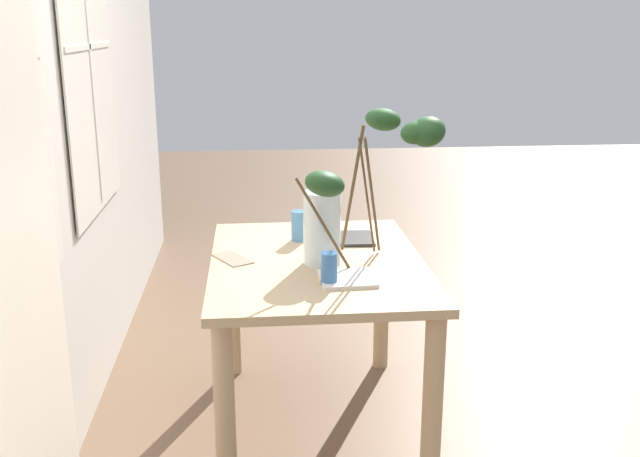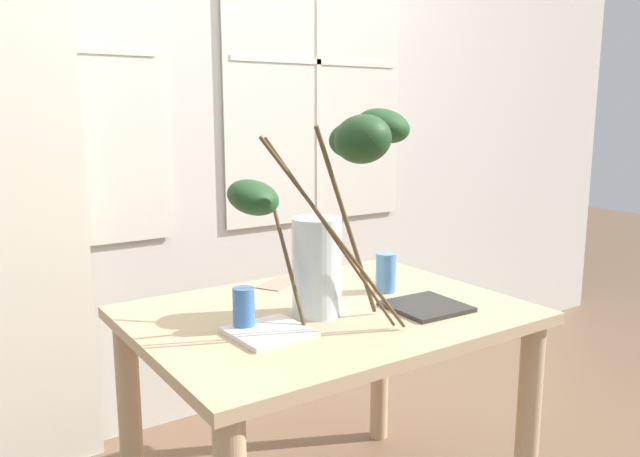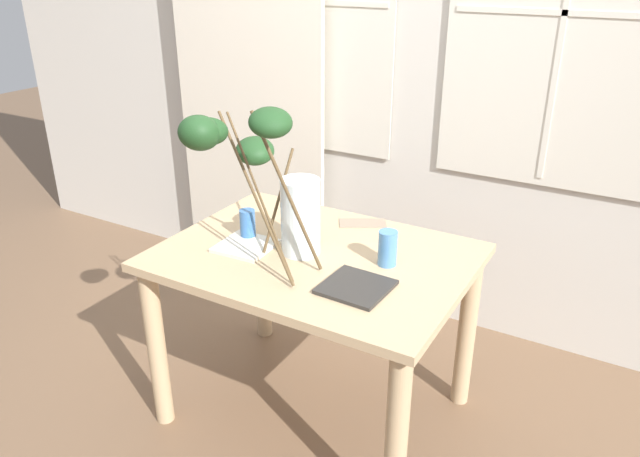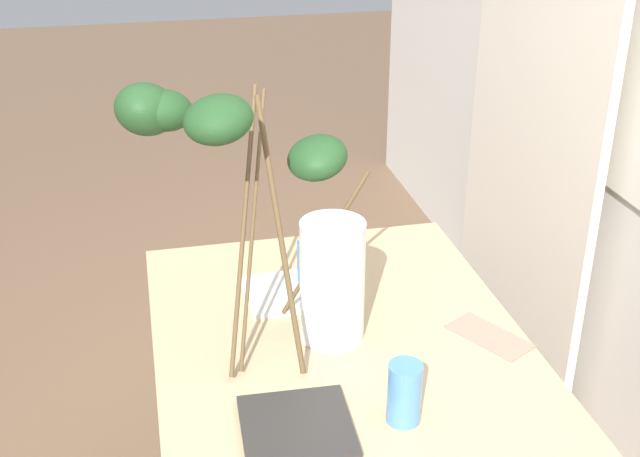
{
  "view_description": "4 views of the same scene",
  "coord_description": "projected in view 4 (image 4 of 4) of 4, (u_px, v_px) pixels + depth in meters",
  "views": [
    {
      "loc": [
        -2.73,
        0.24,
        1.65
      ],
      "look_at": [
        -0.12,
        -0.0,
        0.9
      ],
      "focal_mm": 40.43,
      "sensor_mm": 36.0,
      "label": 1
    },
    {
      "loc": [
        -1.05,
        -1.51,
        1.34
      ],
      "look_at": [
        -0.07,
        -0.05,
        1.01
      ],
      "focal_mm": 35.47,
      "sensor_mm": 36.0,
      "label": 2
    },
    {
      "loc": [
        1.04,
        -1.77,
        1.77
      ],
      "look_at": [
        0.02,
        0.0,
        0.85
      ],
      "focal_mm": 34.21,
      "sensor_mm": 36.0,
      "label": 3
    },
    {
      "loc": [
        1.52,
        -0.39,
        1.81
      ],
      "look_at": [
        -0.06,
        -0.04,
        1.01
      ],
      "focal_mm": 46.73,
      "sensor_mm": 36.0,
      "label": 4
    }
  ],
  "objects": [
    {
      "name": "napkin_folded",
      "position": [
        489.0,
        336.0,
        1.92
      ],
      "size": [
        0.22,
        0.18,
        0.0
      ],
      "primitive_type": "cube",
      "rotation": [
        0.0,
        0.0,
        0.52
      ],
      "color": "gray",
      "rests_on": "dining_table"
    },
    {
      "name": "vase_with_branches",
      "position": [
        283.0,
        218.0,
        1.82
      ],
      "size": [
        0.43,
        0.57,
        0.62
      ],
      "color": "silver",
      "rests_on": "dining_table"
    },
    {
      "name": "curtain_sheer_side",
      "position": [
        545.0,
        10.0,
        2.64
      ],
      "size": [
        0.93,
        0.03,
        2.54
      ],
      "primitive_type": "cube",
      "color": "silver",
      "rests_on": "ground"
    },
    {
      "name": "drinking_glass_blue_right",
      "position": [
        404.0,
        393.0,
        1.63
      ],
      "size": [
        0.07,
        0.07,
        0.13
      ],
      "primitive_type": "cylinder",
      "color": "#4C84BC",
      "rests_on": "dining_table"
    },
    {
      "name": "dining_table",
      "position": [
        343.0,
        394.0,
        1.94
      ],
      "size": [
        1.14,
        0.85,
        0.74
      ],
      "color": "tan",
      "rests_on": "ground"
    },
    {
      "name": "drinking_glass_blue_left",
      "position": [
        309.0,
        264.0,
        2.11
      ],
      "size": [
        0.06,
        0.06,
        0.12
      ],
      "primitive_type": "cylinder",
      "color": "#386BAD",
      "rests_on": "dining_table"
    },
    {
      "name": "plate_square_right",
      "position": [
        297.0,
        426.0,
        1.63
      ],
      "size": [
        0.22,
        0.22,
        0.01
      ],
      "primitive_type": "cube",
      "rotation": [
        0.0,
        0.0,
        -0.04
      ],
      "color": "#2D2B28",
      "rests_on": "dining_table"
    },
    {
      "name": "plate_square_left",
      "position": [
        285.0,
        293.0,
        2.09
      ],
      "size": [
        0.21,
        0.21,
        0.01
      ],
      "primitive_type": "cube",
      "rotation": [
        0.0,
        0.0,
        0.05
      ],
      "color": "silver",
      "rests_on": "dining_table"
    }
  ]
}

